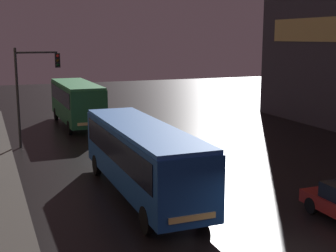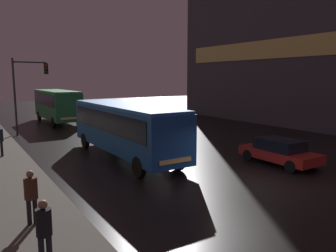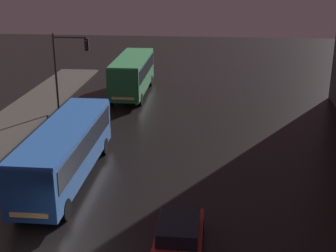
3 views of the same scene
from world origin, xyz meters
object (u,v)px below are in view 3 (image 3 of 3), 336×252
Objects in this scene: bus_near at (65,147)px; bus_far at (132,72)px; traffic_light_main at (67,61)px; car_taxi at (179,235)px.

bus_far is at bearing -91.64° from bus_near.
traffic_light_main reaches higher than bus_far.
bus_near is 1.14× the size of bus_far.
bus_far is 24.11m from car_taxi.
bus_far is at bearing 57.84° from traffic_light_main.
bus_near is 1.72× the size of traffic_light_main.
car_taxi is at bearing 137.60° from bus_near.
bus_near is 2.49× the size of car_taxi.
bus_near is 17.52m from bus_far.
bus_far is (0.54, 17.51, 0.14)m from bus_near.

